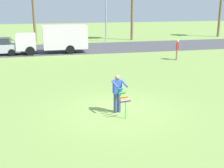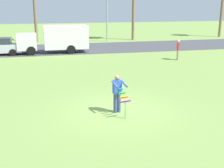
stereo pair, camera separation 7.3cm
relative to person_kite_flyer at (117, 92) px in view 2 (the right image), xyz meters
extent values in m
plane|color=olive|center=(0.04, 0.13, -0.95)|extent=(120.00, 120.00, 0.00)
cube|color=#424247|center=(0.04, 19.51, -0.95)|extent=(120.00, 8.00, 0.01)
cylinder|color=#384772|center=(0.08, 0.04, -0.50)|extent=(0.16, 0.16, 0.90)
cylinder|color=#384772|center=(-0.09, 0.00, -0.50)|extent=(0.16, 0.16, 0.90)
cube|color=#2D4CA5|center=(0.00, 0.02, 0.25)|extent=(0.39, 0.28, 0.60)
sphere|color=#9E7051|center=(0.00, 0.02, 0.67)|extent=(0.22, 0.22, 0.22)
cylinder|color=#2D4CA5|center=(0.26, -0.18, 0.43)|extent=(0.19, 0.59, 0.24)
cylinder|color=#2D4CA5|center=(-0.18, -0.26, 0.43)|extent=(0.19, 0.59, 0.24)
cube|color=blue|center=(0.06, -0.31, 0.23)|extent=(0.25, 0.18, 0.12)
cube|color=green|center=(0.09, -0.47, 0.09)|extent=(0.34, 0.20, 0.12)
cube|color=orange|center=(0.12, -0.63, -0.05)|extent=(0.43, 0.22, 0.12)
cube|color=purple|center=(0.15, -0.79, -0.18)|extent=(0.53, 0.23, 0.12)
cylinder|color=green|center=(0.15, -0.79, -0.57)|extent=(0.04, 0.04, 0.77)
cube|color=#282D38|center=(-7.02, 17.11, 0.35)|extent=(2.03, 1.41, 0.60)
cylinder|color=black|center=(-5.88, 16.30, -0.63)|extent=(0.64, 0.23, 0.64)
cylinder|color=black|center=(-5.86, 17.91, -0.63)|extent=(0.64, 0.23, 0.64)
cube|color=silver|center=(-4.58, 17.08, 0.22)|extent=(1.82, 1.92, 1.50)
cube|color=silver|center=(-0.88, 17.12, 0.57)|extent=(4.22, 2.04, 2.20)
cylinder|color=black|center=(-4.22, 16.17, -0.53)|extent=(0.84, 0.29, 0.84)
cylinder|color=black|center=(-4.24, 18.01, -0.53)|extent=(0.84, 0.29, 0.84)
cylinder|color=black|center=(-0.51, 16.21, -0.53)|extent=(0.84, 0.29, 0.84)
cylinder|color=black|center=(-0.53, 18.05, -0.53)|extent=(0.84, 0.29, 0.84)
cylinder|color=brown|center=(-3.85, 26.20, 2.40)|extent=(0.36, 0.36, 6.70)
cylinder|color=brown|center=(8.50, 25.40, 2.63)|extent=(0.36, 0.36, 7.17)
cylinder|color=brown|center=(21.70, 26.06, 2.40)|extent=(0.36, 0.36, 6.70)
cylinder|color=#9E9EA3|center=(4.83, 24.55, 2.55)|extent=(0.16, 0.16, 7.00)
cylinder|color=gray|center=(8.07, 10.93, -0.50)|extent=(0.16, 0.16, 0.90)
cylinder|color=gray|center=(8.16, 11.09, -0.50)|extent=(0.16, 0.16, 0.90)
cube|color=red|center=(8.12, 11.01, 0.25)|extent=(0.37, 0.42, 0.60)
sphere|color=beige|center=(8.12, 11.01, 0.67)|extent=(0.22, 0.22, 0.22)
cylinder|color=red|center=(8.00, 10.80, 0.21)|extent=(0.09, 0.09, 0.58)
cylinder|color=red|center=(8.23, 11.22, 0.21)|extent=(0.09, 0.09, 0.58)
camera|label=1|loc=(-3.11, -12.03, 3.82)|focal=47.21mm
camera|label=2|loc=(-3.04, -12.05, 3.82)|focal=47.21mm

